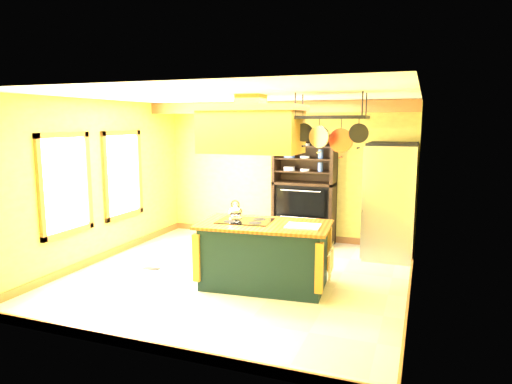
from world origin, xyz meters
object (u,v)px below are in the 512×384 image
Objects in this scene: kitchen_island at (264,254)px; hutch at (305,201)px; refrigerator at (390,203)px; pot_rack at (331,124)px; range_hood at (251,128)px.

hutch is at bearing 86.66° from kitchen_island.
kitchen_island is 0.98× the size of refrigerator.
kitchen_island is at bearing -179.87° from pot_rack.
range_hood is 0.70× the size of hutch.
hutch is (-0.07, 2.54, 0.35)m from kitchen_island.
range_hood is 3.07m from refrigerator.
kitchen_island is at bearing -88.45° from hutch.
pot_rack reaches higher than hutch.
range_hood is at bearing -128.79° from refrigerator.
pot_rack is (1.10, 0.00, 0.05)m from range_hood.
range_hood is at bearing 175.27° from kitchen_island.
kitchen_island is 1.32× the size of range_hood.
kitchen_island is 2.70m from refrigerator.
pot_rack is 2.63m from refrigerator.
hutch is at bearing 87.09° from range_hood.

